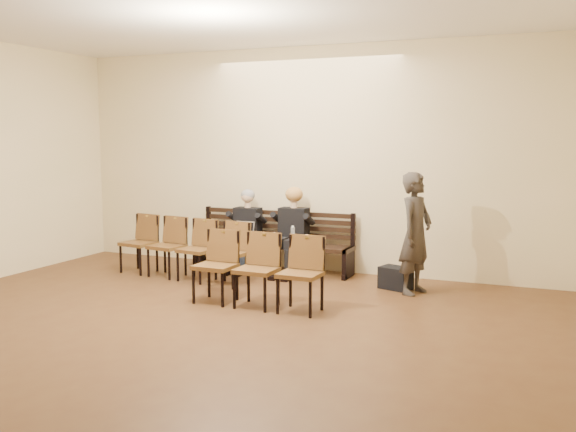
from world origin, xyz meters
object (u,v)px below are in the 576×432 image
bag (396,278)px  chair_row_front (181,248)px  laptop (241,237)px  bench (272,257)px  passerby (416,224)px  chair_row_back (256,270)px  seated_man (245,232)px  seated_woman (291,234)px  water_bottle (293,241)px

bag → chair_row_front: size_ratio=0.19×
laptop → bag: laptop is taller
bench → passerby: passerby is taller
laptop → chair_row_back: (1.08, -1.72, -0.10)m
seated_man → bag: bearing=-7.5°
chair_row_front → passerby: bearing=15.2°
seated_woman → laptop: size_ratio=4.01×
seated_woman → chair_row_front: seated_woman is taller
seated_man → water_bottle: (0.91, -0.22, -0.06)m
bench → chair_row_front: (-1.03, -1.02, 0.23)m
passerby → water_bottle: bearing=98.2°
bench → water_bottle: size_ratio=12.41×
bag → chair_row_front: (-3.11, -0.57, 0.30)m
water_bottle → seated_man: bearing=166.4°
passerby → chair_row_back: passerby is taller
passerby → bag: bearing=78.5°
seated_woman → chair_row_back: bearing=-80.4°
seated_woman → bag: size_ratio=2.99×
chair_row_front → seated_woman: bearing=40.8°
seated_man → laptop: 0.23m
chair_row_front → seated_man: bearing=64.0°
seated_woman → water_bottle: size_ratio=5.99×
seated_man → laptop: seated_man is taller
seated_woman → chair_row_front: size_ratio=0.57×
water_bottle → chair_row_front: (-1.52, -0.68, -0.10)m
seated_man → laptop: bearing=-79.3°
seated_man → seated_woman: 0.79m
seated_woman → chair_row_back: 1.97m
bench → seated_woman: 0.57m
bench → bag: bearing=-12.1°
bag → chair_row_front: 3.18m
seated_woman → passerby: (2.00, -0.48, 0.32)m
seated_man → passerby: passerby is taller
laptop → chair_row_front: chair_row_front is taller
laptop → passerby: bearing=3.2°
bench → passerby: size_ratio=1.38×
bench → chair_row_front: bearing=-135.2°
seated_woman → bag: bearing=-10.8°
seated_woman → bench: bearing=162.4°
seated_man → seated_woman: seated_woman is taller
water_bottle → passerby: bearing=-7.9°
bench → seated_man: size_ratio=2.12×
bench → water_bottle: bearing=-34.6°
water_bottle → bag: size_ratio=0.50×
laptop → bag: bearing=6.1°
bench → water_bottle: (0.49, -0.34, 0.33)m
seated_man → chair_row_front: bearing=-124.2°
bench → seated_woman: seated_woman is taller
bag → bench: bearing=167.9°
laptop → water_bottle: size_ratio=1.49×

